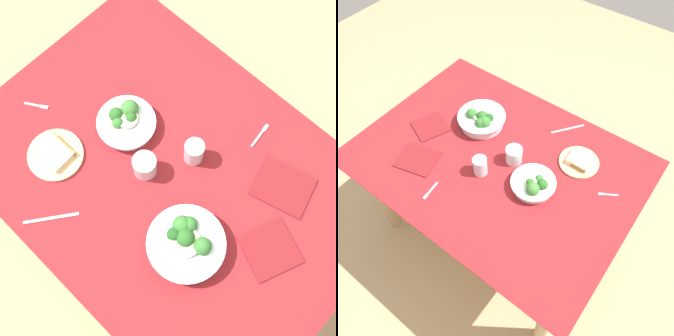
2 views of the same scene
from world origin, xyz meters
TOP-DOWN VIEW (x-y plane):
  - ground_plane at (0.00, 0.00)m, footprint 6.00×6.00m
  - dining_table at (0.00, 0.00)m, footprint 1.41×1.03m
  - broccoli_bowl_far at (-0.22, 0.14)m, footprint 0.26×0.26m
  - broccoli_bowl_near at (0.24, -0.03)m, footprint 0.22×0.22m
  - bread_side_plate at (0.34, 0.23)m, footprint 0.20×0.20m
  - water_glass_center at (0.07, 0.05)m, footprint 0.08×0.08m
  - water_glass_side at (-0.02, -0.11)m, footprint 0.07×0.07m
  - fork_by_far_bowl at (-0.14, -0.34)m, footprint 0.02×0.11m
  - fork_by_near_bowl at (0.54, 0.15)m, footprint 0.09×0.06m
  - table_knife_left at (0.18, 0.39)m, footprint 0.12×0.16m
  - napkin_folded_upper at (-0.43, -0.04)m, footprint 0.22×0.22m
  - napkin_folded_lower at (-0.32, -0.24)m, footprint 0.23×0.21m

SIDE VIEW (x-z plane):
  - ground_plane at x=0.00m, z-range 0.00..0.00m
  - dining_table at x=0.00m, z-range 0.27..1.04m
  - table_knife_left at x=0.18m, z-range 0.77..0.77m
  - fork_by_far_bowl at x=-0.14m, z-range 0.77..0.77m
  - fork_by_near_bowl at x=0.54m, z-range 0.77..0.77m
  - napkin_folded_upper at x=-0.43m, z-range 0.77..0.77m
  - napkin_folded_lower at x=-0.32m, z-range 0.77..0.77m
  - bread_side_plate at x=0.34m, z-range 0.76..0.80m
  - broccoli_bowl_near at x=0.24m, z-range 0.75..0.84m
  - broccoli_bowl_far at x=-0.22m, z-range 0.76..0.86m
  - water_glass_center at x=0.07m, z-range 0.77..0.85m
  - water_glass_side at x=-0.02m, z-range 0.77..0.86m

